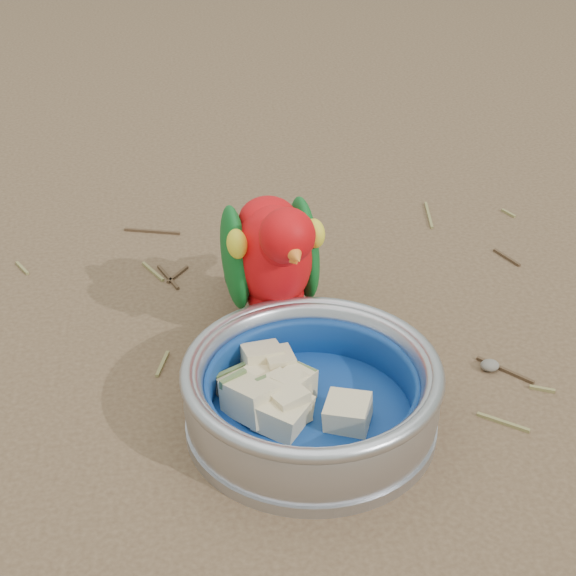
{
  "coord_description": "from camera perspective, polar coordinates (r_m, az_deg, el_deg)",
  "views": [
    {
      "loc": [
        -0.07,
        -0.46,
        0.47
      ],
      "look_at": [
        0.02,
        0.16,
        0.08
      ],
      "focal_mm": 55.0,
      "sensor_mm": 36.0,
      "label": 1
    }
  ],
  "objects": [
    {
      "name": "ground",
      "position": [
        0.66,
        0.57,
        -13.39
      ],
      "size": [
        60.0,
        60.0,
        0.0
      ],
      "primitive_type": "plane",
      "color": "brown"
    },
    {
      "name": "food_bowl",
      "position": [
        0.72,
        1.5,
        -8.43
      ],
      "size": [
        0.2,
        0.2,
        0.02
      ],
      "primitive_type": "cylinder",
      "color": "#B2B2BA",
      "rests_on": "ground"
    },
    {
      "name": "bowl_wall",
      "position": [
        0.7,
        1.53,
        -6.55
      ],
      "size": [
        0.2,
        0.2,
        0.04
      ],
      "primitive_type": null,
      "color": "#B2B2BA",
      "rests_on": "food_bowl"
    },
    {
      "name": "fruit_wedges",
      "position": [
        0.7,
        1.53,
        -7.0
      ],
      "size": [
        0.12,
        0.12,
        0.03
      ],
      "primitive_type": null,
      "color": "beige",
      "rests_on": "food_bowl"
    },
    {
      "name": "lory_parrot",
      "position": [
        0.78,
        -0.95,
        1.28
      ],
      "size": [
        0.11,
        0.19,
        0.15
      ],
      "primitive_type": null,
      "rotation": [
        0.0,
        0.0,
        -3.0
      ],
      "color": "red",
      "rests_on": "ground"
    },
    {
      "name": "ground_debris",
      "position": [
        0.69,
        1.49,
        -10.95
      ],
      "size": [
        0.9,
        0.8,
        0.01
      ],
      "primitive_type": null,
      "color": "olive",
      "rests_on": "ground"
    }
  ]
}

